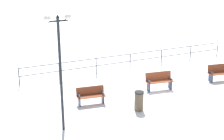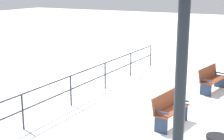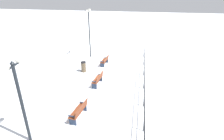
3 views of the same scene
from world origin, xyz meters
name	(u,v)px [view 1 (image 1 of 3)]	position (x,y,z in m)	size (l,w,h in m)	color
ground_plane	(160,91)	(0.00, 0.00, 0.00)	(80.00, 80.00, 0.00)	white
bench_nearest	(91,95)	(0.02, -3.89, 0.43)	(0.65, 1.40, 0.83)	brown
bench_second	(159,81)	(-0.20, 0.01, 0.50)	(0.67, 1.48, 0.94)	brown
bench_third	(221,72)	(0.03, 3.91, 0.48)	(0.76, 1.60, 0.92)	brown
lamppost_near	(59,51)	(1.91, -5.78, 3.38)	(0.27, 1.04, 4.78)	black
waterfront_railing	(130,59)	(-3.60, 0.00, 0.70)	(0.05, 13.39, 1.03)	#26282D
trash_bin	(139,101)	(1.56, -2.11, 0.46)	(0.44, 0.44, 0.92)	brown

